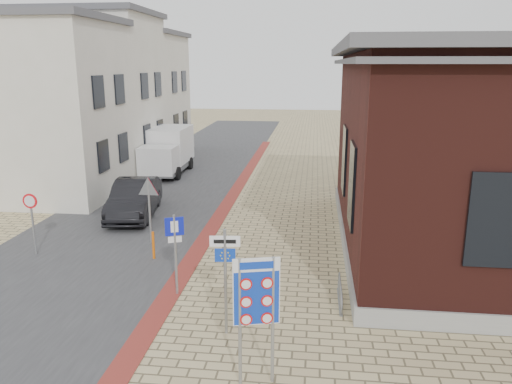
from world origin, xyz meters
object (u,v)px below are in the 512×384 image
at_px(box_truck, 168,151).
at_px(bollard, 153,245).
at_px(border_sign, 256,295).
at_px(parking_sign, 175,241).
at_px(sedan, 135,198).
at_px(essen_sign, 225,265).

xyz_separation_m(box_truck, bollard, (3.26, -12.82, -0.88)).
xyz_separation_m(border_sign, parking_sign, (-2.64, 3.66, -0.36)).
relative_size(sedan, box_truck, 0.92).
bearing_deg(box_truck, essen_sign, -70.08).
relative_size(sedan, parking_sign, 2.01).
distance_m(sedan, border_sign, 12.42).
xyz_separation_m(border_sign, bollard, (-4.07, 6.07, -1.44)).
height_order(sedan, border_sign, border_sign).
relative_size(box_truck, parking_sign, 2.18).
relative_size(border_sign, essen_sign, 1.03).
height_order(sedan, box_truck, box_truck).
bearing_deg(border_sign, parking_sign, 111.28).
distance_m(box_truck, essen_sign, 18.26).
height_order(box_truck, parking_sign, box_truck).
bearing_deg(sedan, parking_sign, -70.63).
bearing_deg(essen_sign, parking_sign, 126.76).
xyz_separation_m(sedan, parking_sign, (3.71, -6.95, 0.79)).
xyz_separation_m(essen_sign, bollard, (-3.15, 4.27, -1.25)).
bearing_deg(border_sign, sedan, 106.41).
height_order(border_sign, bollard, border_sign).
bearing_deg(parking_sign, essen_sign, -69.74).
relative_size(box_truck, essen_sign, 1.94).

